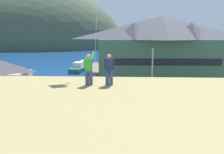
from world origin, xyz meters
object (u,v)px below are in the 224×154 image
object	(u,v)px
parked_car_front_row_silver	(157,102)
parking_light_pole	(152,70)
wharf_dock	(96,68)
parked_car_lone_by_shed	(27,101)
moored_boat_wharfside	(84,66)
parked_car_corner_spot	(93,99)
harbor_lodge	(160,48)
person_companion	(109,69)
parked_car_mid_row_near	(182,123)
person_kite_flyer	(89,68)
moored_boat_inner_slip	(79,68)
parked_car_front_row_red	(96,118)
storage_shed_near_lot	(3,80)
moored_boat_outer_mooring	(111,69)

from	to	relation	value
parked_car_front_row_silver	parking_light_pole	world-z (taller)	parking_light_pole
wharf_dock	parked_car_lone_by_shed	distance (m)	28.62
moored_boat_wharfside	parked_car_corner_spot	size ratio (longest dim) A/B	1.35
wharf_dock	parking_light_pole	size ratio (longest dim) A/B	2.32
harbor_lodge	parked_car_corner_spot	world-z (taller)	harbor_lodge
parked_car_front_row_silver	parked_car_corner_spot	world-z (taller)	same
moored_boat_wharfside	person_companion	distance (m)	42.31
parked_car_mid_row_near	person_companion	bearing A→B (deg)	-133.93
harbor_lodge	parked_car_front_row_silver	bearing A→B (deg)	-99.72
person_kite_flyer	parking_light_pole	bearing A→B (deg)	71.33
moored_boat_wharfside	parked_car_front_row_silver	distance (m)	31.81
parking_light_pole	person_kite_flyer	xyz separation A→B (m)	(-5.76, -17.04, 2.89)
moored_boat_inner_slip	parked_car_front_row_red	bearing A→B (deg)	-76.55
wharf_dock	parked_car_lone_by_shed	size ratio (longest dim) A/B	3.55
storage_shed_near_lot	parked_car_mid_row_near	world-z (taller)	storage_shed_near_lot
moored_boat_wharfside	person_companion	bearing A→B (deg)	-78.13
parked_car_corner_spot	parked_car_lone_by_shed	bearing A→B (deg)	-172.08
wharf_dock	parking_light_pole	distance (m)	25.41
wharf_dock	parked_car_front_row_silver	world-z (taller)	parked_car_front_row_silver
parking_light_pole	parked_car_front_row_silver	bearing A→B (deg)	-89.38
wharf_dock	person_kite_flyer	world-z (taller)	person_kite_flyer
moored_boat_wharfside	parking_light_pole	distance (m)	27.57
parked_car_mid_row_near	parked_car_front_row_red	distance (m)	7.56
harbor_lodge	moored_boat_wharfside	bearing A→B (deg)	138.98
moored_boat_outer_mooring	parked_car_mid_row_near	bearing A→B (deg)	-76.08
harbor_lodge	storage_shed_near_lot	bearing A→B (deg)	-151.84
parked_car_front_row_red	parked_car_lone_by_shed	world-z (taller)	same
harbor_lodge	parked_car_corner_spot	size ratio (longest dim) A/B	5.12
moored_boat_wharfside	person_kite_flyer	distance (m)	42.12
wharf_dock	parked_car_front_row_silver	size ratio (longest dim) A/B	3.59
harbor_lodge	moored_boat_wharfside	distance (m)	21.71
wharf_dock	parking_light_pole	bearing A→B (deg)	-66.52
harbor_lodge	moored_boat_wharfside	xyz separation A→B (m)	(-15.88, 13.81, -5.35)
parked_car_corner_spot	person_companion	bearing A→B (deg)	-78.23
moored_boat_wharfside	parking_light_pole	bearing A→B (deg)	-61.09
wharf_dock	parked_car_corner_spot	world-z (taller)	parked_car_corner_spot
storage_shed_near_lot	parked_car_corner_spot	size ratio (longest dim) A/B	1.55
moored_boat_wharfside	moored_boat_outer_mooring	size ratio (longest dim) A/B	0.69
person_companion	moored_boat_outer_mooring	bearing A→B (deg)	92.66
wharf_dock	person_companion	size ratio (longest dim) A/B	8.67
parked_car_corner_spot	moored_boat_outer_mooring	bearing A→B (deg)	87.60
parked_car_front_row_red	parked_car_corner_spot	world-z (taller)	same
parked_car_mid_row_near	parked_car_front_row_red	bearing A→B (deg)	172.92
moored_boat_wharfside	harbor_lodge	bearing A→B (deg)	-41.02
harbor_lodge	parked_car_corner_spot	distance (m)	18.11
parking_light_pole	moored_boat_outer_mooring	bearing A→B (deg)	107.99
moored_boat_inner_slip	parking_light_pole	xyz separation A→B (m)	(13.68, -20.89, 3.15)
parked_car_front_row_red	parked_car_front_row_silver	bearing A→B (deg)	38.73
moored_boat_inner_slip	parked_car_lone_by_shed	xyz separation A→B (m)	(-1.03, -26.03, 0.34)
parked_car_corner_spot	parking_light_pole	distance (m)	8.85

